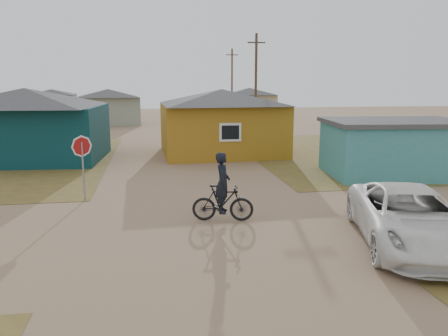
# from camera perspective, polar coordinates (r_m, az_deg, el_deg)

# --- Properties ---
(ground) EXTENTS (120.00, 120.00, 0.00)m
(ground) POSITION_cam_1_polar(r_m,az_deg,el_deg) (12.97, -1.60, -8.33)
(ground) COLOR #947255
(grass_ne) EXTENTS (20.00, 18.00, 0.00)m
(grass_ne) POSITION_cam_1_polar(r_m,az_deg,el_deg) (29.89, 22.36, 2.05)
(grass_ne) COLOR brown
(grass_ne) RESTS_ON ground
(house_teal) EXTENTS (8.93, 7.08, 4.00)m
(house_teal) POSITION_cam_1_polar(r_m,az_deg,el_deg) (26.62, -24.34, 5.32)
(house_teal) COLOR #092D32
(house_teal) RESTS_ON ground
(house_yellow) EXTENTS (7.72, 6.76, 3.90)m
(house_yellow) POSITION_cam_1_polar(r_m,az_deg,el_deg) (26.54, -0.32, 6.18)
(house_yellow) COLOR #9A6B17
(house_yellow) RESTS_ON ground
(shed_turquoise) EXTENTS (6.71, 4.93, 2.60)m
(shed_turquoise) POSITION_cam_1_polar(r_m,az_deg,el_deg) (21.89, 21.37, 2.51)
(shed_turquoise) COLOR teal
(shed_turquoise) RESTS_ON ground
(house_pale_west) EXTENTS (7.04, 6.15, 3.60)m
(house_pale_west) POSITION_cam_1_polar(r_m,az_deg,el_deg) (46.39, -14.83, 7.80)
(house_pale_west) COLOR gray
(house_pale_west) RESTS_ON ground
(house_beige_east) EXTENTS (6.95, 6.05, 3.60)m
(house_beige_east) POSITION_cam_1_polar(r_m,az_deg,el_deg) (53.45, 3.32, 8.56)
(house_beige_east) COLOR tan
(house_beige_east) RESTS_ON ground
(house_pale_north) EXTENTS (6.28, 5.81, 3.40)m
(house_pale_north) POSITION_cam_1_polar(r_m,az_deg,el_deg) (59.47, -21.51, 7.97)
(house_pale_north) COLOR gray
(house_pale_north) RESTS_ON ground
(utility_pole_near) EXTENTS (1.40, 0.20, 8.00)m
(utility_pole_near) POSITION_cam_1_polar(r_m,az_deg,el_deg) (35.07, 4.18, 10.88)
(utility_pole_near) COLOR #4A372C
(utility_pole_near) RESTS_ON ground
(utility_pole_far) EXTENTS (1.40, 0.20, 8.00)m
(utility_pole_far) POSITION_cam_1_polar(r_m,az_deg,el_deg) (50.94, 1.05, 11.01)
(utility_pole_far) COLOR #4A372C
(utility_pole_far) RESTS_ON ground
(stop_sign) EXTENTS (0.78, 0.22, 2.44)m
(stop_sign) POSITION_cam_1_polar(r_m,az_deg,el_deg) (16.66, -18.04, 1.89)
(stop_sign) COLOR gray
(stop_sign) RESTS_ON ground
(cyclist) EXTENTS (2.01, 0.92, 2.19)m
(cyclist) POSITION_cam_1_polar(r_m,az_deg,el_deg) (13.73, -0.17, -3.72)
(cyclist) COLOR black
(cyclist) RESTS_ON ground
(vehicle) EXTENTS (3.95, 6.00, 1.53)m
(vehicle) POSITION_cam_1_polar(r_m,az_deg,el_deg) (12.77, 23.10, -5.95)
(vehicle) COLOR white
(vehicle) RESTS_ON ground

